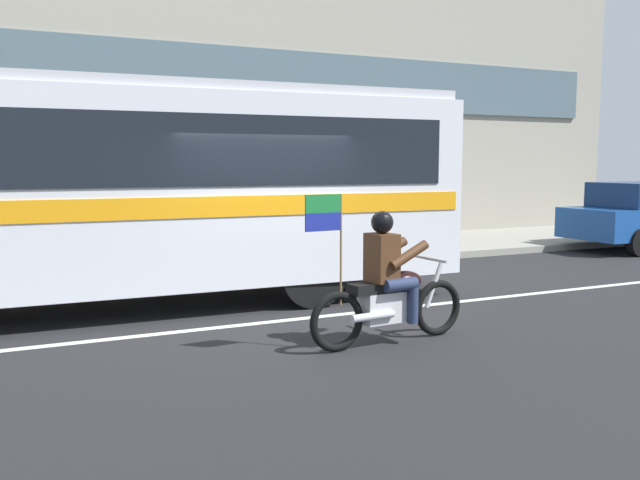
{
  "coord_description": "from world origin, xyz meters",
  "views": [
    {
      "loc": [
        -3.26,
        -8.79,
        2.12
      ],
      "look_at": [
        0.75,
        -0.26,
        1.02
      ],
      "focal_mm": 37.58,
      "sensor_mm": 36.0,
      "label": 1
    }
  ],
  "objects": [
    {
      "name": "lane_center_stripe",
      "position": [
        0.0,
        -0.6,
        0.0
      ],
      "size": [
        26.6,
        0.14,
        0.01
      ],
      "primitive_type": "cube",
      "color": "silver",
      "rests_on": "ground_plane"
    },
    {
      "name": "motorcycle_with_rider",
      "position": [
        0.73,
        -2.17,
        0.67
      ],
      "size": [
        2.19,
        0.64,
        1.78
      ],
      "color": "black",
      "rests_on": "ground_plane"
    },
    {
      "name": "transit_bus",
      "position": [
        -2.32,
        1.19,
        1.88
      ],
      "size": [
        11.19,
        2.87,
        3.22
      ],
      "color": "silver",
      "rests_on": "ground_plane"
    },
    {
      "name": "ground_plane",
      "position": [
        0.0,
        0.0,
        0.0
      ],
      "size": [
        60.0,
        60.0,
        0.0
      ],
      "primitive_type": "plane",
      "color": "black"
    },
    {
      "name": "sidewalk_curb",
      "position": [
        0.0,
        5.1,
        0.07
      ],
      "size": [
        28.0,
        3.8,
        0.15
      ],
      "primitive_type": "cube",
      "color": "gray",
      "rests_on": "ground_plane"
    }
  ]
}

